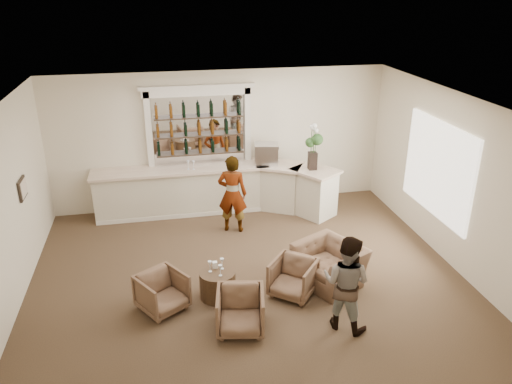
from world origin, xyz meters
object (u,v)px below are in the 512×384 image
guest (346,283)px  armchair_left (162,292)px  flower_vase (313,144)px  cocktail_table (218,284)px  sommelier (232,194)px  bar_counter (218,190)px  armchair_right (293,278)px  armchair_far (330,264)px  espresso_machine (266,154)px  armchair_center (240,311)px

guest → armchair_left: size_ratio=2.20×
flower_vase → armchair_left: bearing=-138.8°
cocktail_table → guest: bearing=-32.7°
cocktail_table → sommelier: sommelier is taller
cocktail_table → guest: 2.31m
bar_counter → armchair_right: size_ratio=7.74×
armchair_far → flower_vase: bearing=141.4°
flower_vase → espresso_machine: bearing=147.7°
sommelier → armchair_right: bearing=121.5°
sommelier → armchair_center: size_ratio=2.29×
bar_counter → guest: bearing=-73.3°
armchair_left → armchair_right: bearing=-32.9°
armchair_right → espresso_machine: (0.34, 3.74, 1.05)m
sommelier → armchair_center: 3.51m
bar_counter → armchair_right: (0.85, -3.70, -0.24)m
flower_vase → bar_counter: bearing=165.3°
armchair_left → armchair_right: size_ratio=0.99×
guest → armchair_far: guest is taller
sommelier → guest: size_ratio=1.09×
armchair_center → armchair_right: 1.33m
cocktail_table → armchair_center: bearing=-76.2°
armchair_center → flower_vase: bearing=68.9°
sommelier → armchair_left: size_ratio=2.39×
cocktail_table → espresso_machine: (1.66, 3.55, 1.13)m
armchair_center → espresso_machine: 4.85m
sommelier → armchair_right: sommelier is taller
armchair_left → flower_vase: flower_vase is taller
bar_counter → espresso_machine: (1.19, 0.04, 0.81)m
bar_counter → guest: guest is taller
sommelier → flower_vase: bearing=-148.6°
guest → flower_vase: size_ratio=1.48×
cocktail_table → armchair_right: bearing=-8.4°
sommelier → armchair_center: (-0.43, -3.45, -0.53)m
bar_counter → cocktail_table: bar_counter is taller
sommelier → armchair_left: (-1.63, -2.66, -0.54)m
sommelier → armchair_center: bearing=100.8°
cocktail_table → guest: (1.88, -1.21, 0.56)m
cocktail_table → flower_vase: size_ratio=0.59×
armchair_center → cocktail_table: bearing=113.9°
armchair_far → armchair_left: bearing=-113.8°
armchair_far → flower_vase: size_ratio=1.05×
espresso_machine → armchair_right: bearing=-84.7°
sommelier → armchair_left: 3.16m
guest → flower_vase: bearing=-58.3°
bar_counter → cocktail_table: (-0.47, -3.51, -0.32)m
armchair_center → armchair_right: bearing=45.9°
armchair_left → armchair_far: 3.05m
guest → bar_counter: bearing=-31.5°
cocktail_table → flower_vase: flower_vase is taller
guest → armchair_left: bearing=21.9°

